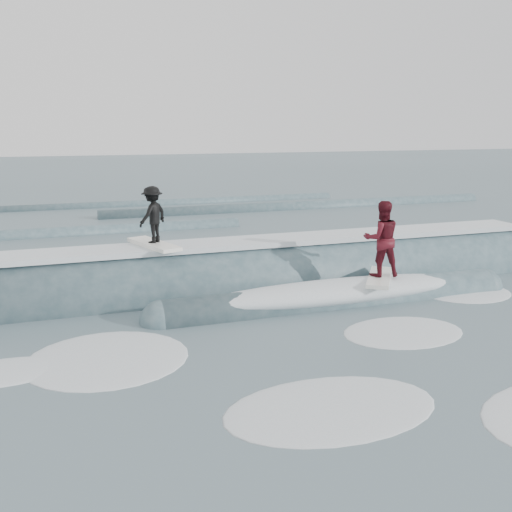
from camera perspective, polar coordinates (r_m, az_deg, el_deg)
name	(u,v)px	position (r m, az deg, el deg)	size (l,w,h in m)	color
ground	(306,339)	(12.21, 5.04, -8.30)	(160.00, 160.00, 0.00)	#3F575C
breaking_wave	(253,287)	(15.83, -0.26, -3.12)	(23.97, 4.05, 2.53)	#324C55
surfer_black	(153,218)	(14.99, -10.28, 3.73)	(1.18, 2.07, 1.57)	white
surfer_red	(381,242)	(14.90, 12.43, 1.41)	(1.58, 1.96, 2.04)	white
whitewater	(324,358)	(11.32, 6.82, -10.09)	(13.88, 8.36, 0.10)	white
far_swells	(177,216)	(28.89, -7.89, 4.02)	(38.15, 8.65, 0.80)	#324C55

